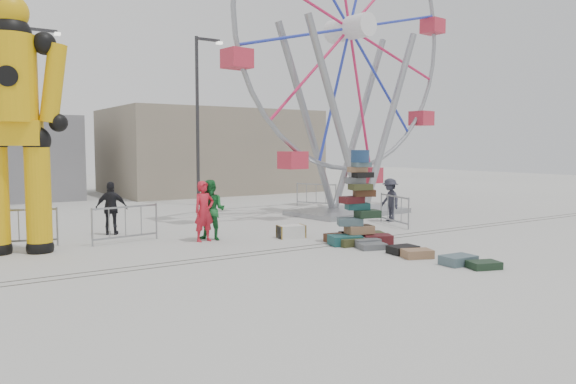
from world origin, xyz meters
TOP-DOWN VIEW (x-y plane):
  - ground at (0.00, 0.00)m, footprint 90.00×90.00m
  - track_line_near at (0.00, 0.60)m, footprint 40.00×0.04m
  - track_line_far at (0.00, 1.00)m, footprint 40.00×0.04m
  - building_right at (7.00, 20.00)m, footprint 12.00×8.00m
  - lamp_post_right at (3.09, 13.00)m, footprint 1.41×0.25m
  - lamp_post_left at (-3.91, 15.00)m, footprint 1.41×0.25m
  - suitcase_tower at (2.40, 0.55)m, footprint 2.11×1.74m
  - crash_test_dummy at (-6.11, 4.29)m, footprint 2.73×1.34m
  - ferris_wheel at (6.71, 6.22)m, footprint 11.58×3.35m
  - steamer_trunk at (1.28, 2.41)m, footprint 0.91×0.63m
  - row_case_0 at (1.90, 0.34)m, footprint 0.74×0.59m
  - row_case_1 at (2.08, -0.40)m, footprint 0.85×0.71m
  - row_case_2 at (2.33, -1.33)m, footprint 0.79×0.61m
  - row_case_3 at (2.22, -1.95)m, footprint 0.86×0.72m
  - row_case_4 at (2.43, -3.07)m, footprint 0.85×0.61m
  - row_case_5 at (2.58, -3.69)m, footprint 0.82×0.69m
  - barricade_dummy_b at (-5.97, 5.28)m, footprint 1.95×0.66m
  - barricade_dummy_c at (-3.24, 4.40)m, footprint 2.00×0.36m
  - barricade_wheel_front at (5.84, 2.60)m, footprint 0.64×1.95m
  - barricade_wheel_back at (7.26, 9.22)m, footprint 1.03×1.81m
  - pedestrian_red at (-1.22, 3.32)m, footprint 0.70×0.50m
  - pedestrian_green at (-0.95, 3.39)m, footprint 1.10×1.12m
  - pedestrian_black at (-3.15, 6.10)m, footprint 1.08×0.83m
  - pedestrian_grey at (6.52, 3.53)m, footprint 0.80×1.15m

SIDE VIEW (x-z plane):
  - ground at x=0.00m, z-range 0.00..0.00m
  - track_line_near at x=0.00m, z-range 0.00..0.01m
  - track_line_far at x=0.00m, z-range 0.00..0.01m
  - row_case_1 at x=2.08m, z-range 0.00..0.17m
  - row_case_5 at x=2.58m, z-range 0.00..0.17m
  - row_case_2 at x=2.33m, z-range 0.00..0.21m
  - row_case_3 at x=2.22m, z-range 0.00..0.22m
  - row_case_0 at x=1.90m, z-range 0.00..0.23m
  - row_case_4 at x=2.43m, z-range 0.00..0.23m
  - steamer_trunk at x=1.28m, z-range 0.00..0.39m
  - barricade_dummy_b at x=-5.97m, z-range 0.00..1.10m
  - barricade_dummy_c at x=-3.24m, z-range 0.00..1.10m
  - barricade_wheel_front at x=5.84m, z-range 0.00..1.10m
  - barricade_wheel_back at x=7.26m, z-range 0.00..1.10m
  - suitcase_tower at x=2.40m, z-range -0.60..2.12m
  - pedestrian_grey at x=6.52m, z-range 0.00..1.62m
  - pedestrian_black at x=-3.15m, z-range 0.00..1.70m
  - pedestrian_red at x=-1.22m, z-range 0.00..1.80m
  - pedestrian_green at x=-0.95m, z-range 0.00..1.82m
  - building_right at x=7.00m, z-range 0.00..5.00m
  - crash_test_dummy at x=-6.11m, z-range 0.19..7.11m
  - lamp_post_right at x=3.09m, z-range 0.48..8.48m
  - lamp_post_left at x=-3.91m, z-range 0.48..8.48m
  - ferris_wheel at x=6.71m, z-range -0.10..13.39m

